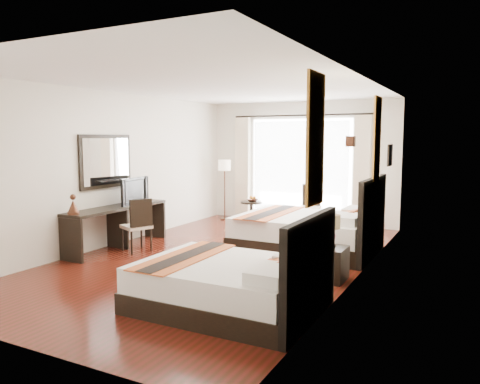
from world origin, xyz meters
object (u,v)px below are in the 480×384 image
at_px(nightstand, 331,264).
at_px(television, 131,191).
at_px(bed_far, 310,231).
at_px(window_chair, 309,214).
at_px(vase, 332,242).
at_px(floor_lamp, 225,169).
at_px(desk_chair, 137,235).
at_px(table_lamp, 331,224).
at_px(side_table, 251,214).
at_px(console_desk, 118,227).
at_px(bed_near, 233,283).
at_px(fruit_bowl, 253,200).

distance_m(nightstand, television, 4.04).
bearing_deg(bed_far, window_chair, 109.18).
bearing_deg(vase, floor_lamp, 135.15).
height_order(bed_far, floor_lamp, floor_lamp).
xyz_separation_m(television, desk_chair, (0.45, -0.39, -0.72)).
distance_m(nightstand, table_lamp, 0.55).
distance_m(bed_far, nightstand, 1.73).
bearing_deg(bed_far, table_lamp, -61.08).
xyz_separation_m(table_lamp, window_chair, (-1.50, 3.48, -0.49)).
relative_size(nightstand, window_chair, 0.51).
height_order(side_table, window_chair, window_chair).
bearing_deg(window_chair, side_table, -76.93).
bearing_deg(bed_far, side_table, 140.08).
bearing_deg(console_desk, floor_lamp, 86.10).
distance_m(vase, window_chair, 4.01).
relative_size(bed_far, table_lamp, 5.79).
bearing_deg(desk_chair, nightstand, -157.40).
distance_m(table_lamp, side_table, 4.13).
height_order(table_lamp, console_desk, table_lamp).
xyz_separation_m(bed_near, desk_chair, (-2.80, 1.67, -0.02)).
bearing_deg(nightstand, window_chair, 113.42).
height_order(bed_near, desk_chair, bed_near).
relative_size(bed_far, floor_lamp, 1.63).
bearing_deg(television, fruit_bowl, -31.39).
xyz_separation_m(table_lamp, vase, (0.07, -0.20, -0.21)).
height_order(bed_far, window_chair, bed_far).
distance_m(bed_near, table_lamp, 1.86).
relative_size(bed_near, table_lamp, 5.07).
bearing_deg(desk_chair, table_lamp, -156.02).
relative_size(bed_far, vase, 17.94).
bearing_deg(television, desk_chair, -138.66).
distance_m(bed_far, vase, 1.86).
height_order(desk_chair, window_chair, window_chair).
height_order(console_desk, fruit_bowl, console_desk).
height_order(console_desk, desk_chair, desk_chair).
xyz_separation_m(table_lamp, fruit_bowl, (-2.70, 3.07, -0.20)).
height_order(bed_near, fruit_bowl, bed_near).
xyz_separation_m(vase, television, (-3.97, 0.60, 0.43)).
distance_m(table_lamp, television, 3.92).
distance_m(television, floor_lamp, 3.15).
distance_m(table_lamp, vase, 0.30).
xyz_separation_m(vase, fruit_bowl, (-2.77, 3.27, 0.01)).
bearing_deg(side_table, television, -113.69).
height_order(nightstand, window_chair, window_chair).
bearing_deg(nightstand, console_desk, 178.31).
relative_size(console_desk, window_chair, 2.33).
xyz_separation_m(television, side_table, (1.17, 2.66, -0.73)).
relative_size(bed_far, window_chair, 2.49).
relative_size(nightstand, console_desk, 0.22).
bearing_deg(table_lamp, bed_near, -111.24).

